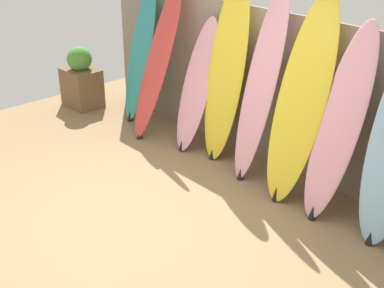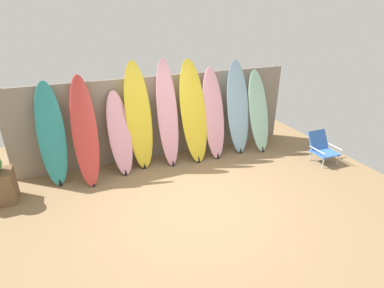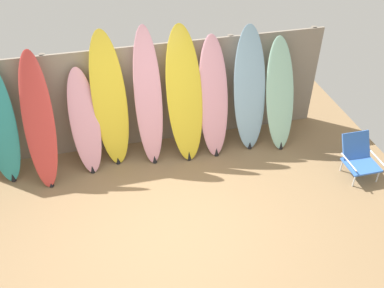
{
  "view_description": "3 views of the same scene",
  "coord_description": "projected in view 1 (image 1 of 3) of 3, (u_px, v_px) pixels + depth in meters",
  "views": [
    {
      "loc": [
        3.6,
        -2.59,
        2.98
      ],
      "look_at": [
        0.14,
        0.52,
        0.76
      ],
      "focal_mm": 50.0,
      "sensor_mm": 36.0,
      "label": 1
    },
    {
      "loc": [
        -1.75,
        -3.98,
        3.06
      ],
      "look_at": [
        0.07,
        0.45,
        0.89
      ],
      "focal_mm": 28.0,
      "sensor_mm": 36.0,
      "label": 2
    },
    {
      "loc": [
        -0.66,
        -4.02,
        4.56
      ],
      "look_at": [
        0.48,
        0.67,
        0.83
      ],
      "focal_mm": 40.0,
      "sensor_mm": 36.0,
      "label": 3
    }
  ],
  "objects": [
    {
      "name": "planter_box",
      "position": [
        81.0,
        80.0,
        8.0
      ],
      "size": [
        0.57,
        0.43,
        0.91
      ],
      "color": "brown",
      "rests_on": "ground"
    },
    {
      "name": "surfboard_pink_2",
      "position": [
        197.0,
        86.0,
        6.56
      ],
      "size": [
        0.47,
        0.62,
        1.62
      ],
      "color": "pink",
      "rests_on": "ground"
    },
    {
      "name": "surfboard_pink_6",
      "position": [
        340.0,
        124.0,
        5.11
      ],
      "size": [
        0.51,
        0.71,
        1.93
      ],
      "color": "pink",
      "rests_on": "ground"
    },
    {
      "name": "fence_back",
      "position": [
        280.0,
        92.0,
        6.09
      ],
      "size": [
        6.08,
        0.11,
        1.8
      ],
      "color": "gray",
      "rests_on": "ground"
    },
    {
      "name": "surfboard_red_1",
      "position": [
        157.0,
        62.0,
        6.85
      ],
      "size": [
        0.51,
        0.83,
        1.99
      ],
      "color": "#D13D38",
      "rests_on": "ground"
    },
    {
      "name": "surfboard_yellow_5",
      "position": [
        301.0,
        101.0,
        5.38
      ],
      "size": [
        0.59,
        0.72,
        2.13
      ],
      "color": "yellow",
      "rests_on": "ground"
    },
    {
      "name": "surfboard_yellow_3",
      "position": [
        226.0,
        72.0,
        6.2
      ],
      "size": [
        0.55,
        0.52,
        2.17
      ],
      "color": "yellow",
      "rests_on": "ground"
    },
    {
      "name": "ground",
      "position": [
        143.0,
        224.0,
        5.26
      ],
      "size": [
        7.68,
        7.68,
        0.0
      ],
      "primitive_type": "plane",
      "color": "#8E704C"
    },
    {
      "name": "surfboard_teal_0",
      "position": [
        140.0,
        53.0,
        7.35
      ],
      "size": [
        0.52,
        0.58,
        1.91
      ],
      "color": "teal",
      "rests_on": "ground"
    },
    {
      "name": "surfboard_pink_4",
      "position": [
        261.0,
        85.0,
        5.77
      ],
      "size": [
        0.46,
        0.65,
        2.17
      ],
      "color": "pink",
      "rests_on": "ground"
    }
  ]
}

